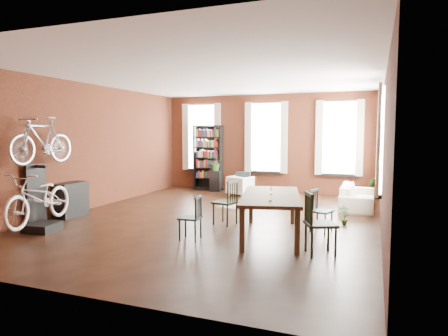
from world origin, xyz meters
The scene contains 19 objects.
room centered at (0.25, 0.62, 2.14)m, with size 9.00×9.04×3.22m.
dining_table centered at (1.53, -0.96, 0.40)m, with size 1.06×2.34×0.80m, color brown.
dining_chair_a centered at (0.20, -1.71, 0.40)m, with size 0.37×0.37×0.81m, color #173134.
dining_chair_b centered at (0.37, -0.34, 0.48)m, with size 0.44×0.44×0.95m, color #202F1B.
dining_chair_c centered at (2.56, -1.80, 0.50)m, with size 0.47×0.47×1.01m, color black.
dining_chair_d centered at (2.38, -0.27, 0.42)m, with size 0.38×0.38×0.83m, color #1B383B.
bookshelf centered at (-2.00, 4.30, 1.10)m, with size 1.00×0.32×2.20m, color black.
white_armchair centered at (-0.57, 3.51, 0.34)m, with size 0.66×0.62×0.68m, color white.
cream_sofa centered at (2.95, 2.60, 0.41)m, with size 2.08×0.61×0.81m, color beige.
striped_rug centered at (0.02, 1.99, 0.01)m, with size 0.86×1.38×0.01m, color black.
bike_trainer centered at (-2.82, -2.22, 0.08)m, with size 0.56×0.56×0.16m, color black.
bike_wall_rack centered at (-3.40, -1.80, 0.65)m, with size 0.16×0.60×1.30m, color black.
console_table centered at (-3.28, -0.90, 0.40)m, with size 0.40×0.80×0.80m, color black.
plant_stand centered at (-1.64, 4.07, 0.34)m, with size 0.34×0.34×0.68m, color black.
plant_by_sofa centered at (3.23, 4.13, 0.14)m, with size 0.36×0.65×0.29m, color #325A24.
plant_small centered at (2.77, 0.48, 0.08)m, with size 0.23×0.43×0.15m, color #315722.
bicycle_floor centered at (-2.83, -2.24, 1.15)m, with size 0.69×1.04×1.97m, color silver.
bicycle_hung centered at (-3.15, -1.80, 2.13)m, with size 0.47×1.00×1.66m, color #A5A8AD.
plant_on_stand centered at (-1.62, 4.03, 0.90)m, with size 0.51×0.57×0.44m, color #2E4F1F.
Camera 1 is at (3.35, -8.23, 1.97)m, focal length 32.00 mm.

